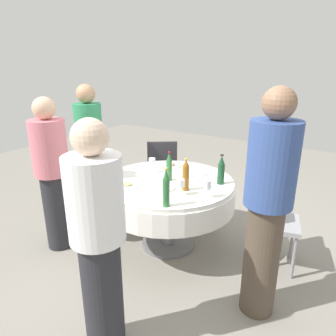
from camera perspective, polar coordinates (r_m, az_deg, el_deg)
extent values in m
plane|color=gray|center=(3.40, 0.00, -14.01)|extent=(10.00, 10.00, 0.00)
cylinder|color=white|center=(3.07, 0.00, -2.64)|extent=(1.32, 1.32, 0.04)
cylinder|color=white|center=(3.12, 0.00, -4.86)|extent=(1.35, 1.35, 0.22)
cylinder|color=slate|center=(3.27, 0.00, -10.48)|extent=(0.14, 0.14, 0.48)
cylinder|color=slate|center=(3.39, 0.00, -13.80)|extent=(0.56, 0.56, 0.03)
cylinder|color=#2D6B38|center=(3.03, 0.21, -0.47)|extent=(0.06, 0.06, 0.21)
cone|color=#2D6B38|center=(2.98, 0.21, 2.13)|extent=(0.05, 0.05, 0.08)
cylinder|color=red|center=(2.97, 0.21, 3.00)|extent=(0.02, 0.02, 0.01)
cylinder|color=#8C5619|center=(2.79, 3.32, -1.89)|extent=(0.06, 0.06, 0.24)
cone|color=#8C5619|center=(2.74, 3.38, 0.99)|extent=(0.06, 0.06, 0.06)
cylinder|color=gold|center=(2.73, 3.40, 1.69)|extent=(0.03, 0.03, 0.01)
cylinder|color=silver|center=(3.13, -9.29, -0.14)|extent=(0.07, 0.07, 0.20)
cone|color=silver|center=(3.09, -9.42, 2.17)|extent=(0.06, 0.06, 0.06)
cylinder|color=red|center=(3.07, -9.46, 2.86)|extent=(0.02, 0.02, 0.01)
cylinder|color=#2D6B38|center=(2.47, -0.36, -4.66)|extent=(0.06, 0.06, 0.24)
cone|color=#2D6B38|center=(2.41, -0.37, -1.18)|extent=(0.05, 0.05, 0.08)
cylinder|color=gold|center=(2.39, -0.37, -0.13)|extent=(0.03, 0.03, 0.01)
cylinder|color=#194728|center=(2.98, 9.86, -1.13)|extent=(0.07, 0.07, 0.20)
cone|color=#194728|center=(2.94, 10.02, 1.48)|extent=(0.06, 0.06, 0.09)
cylinder|color=black|center=(2.92, 10.07, 2.39)|extent=(0.03, 0.03, 0.01)
cylinder|color=white|center=(3.28, -2.96, -0.78)|extent=(0.06, 0.06, 0.00)
cylinder|color=white|center=(3.27, -2.98, -0.10)|extent=(0.01, 0.01, 0.08)
cylinder|color=white|center=(3.25, -3.00, 1.19)|extent=(0.07, 0.07, 0.08)
cylinder|color=white|center=(2.69, 7.28, -5.45)|extent=(0.06, 0.06, 0.00)
cylinder|color=white|center=(2.68, 7.31, -4.65)|extent=(0.01, 0.01, 0.08)
cylinder|color=white|center=(2.65, 7.38, -3.11)|extent=(0.06, 0.06, 0.08)
cylinder|color=maroon|center=(2.66, 7.36, -3.54)|extent=(0.05, 0.05, 0.03)
cylinder|color=white|center=(2.72, 2.34, -5.02)|extent=(0.06, 0.06, 0.00)
cylinder|color=white|center=(2.71, 2.35, -4.25)|extent=(0.01, 0.01, 0.08)
cylinder|color=white|center=(2.68, 2.37, -2.82)|extent=(0.07, 0.07, 0.07)
cylinder|color=maroon|center=(2.69, 2.37, -3.20)|extent=(0.06, 0.06, 0.03)
cylinder|color=white|center=(2.87, -1.15, -3.60)|extent=(0.25, 0.25, 0.02)
cylinder|color=white|center=(3.24, 5.27, -0.98)|extent=(0.23, 0.23, 0.02)
cylinder|color=white|center=(2.93, -7.62, -3.31)|extent=(0.21, 0.21, 0.02)
ellipsoid|color=tan|center=(2.92, -7.64, -2.98)|extent=(0.10, 0.09, 0.02)
cylinder|color=white|center=(3.47, 0.52, 0.43)|extent=(0.22, 0.22, 0.02)
ellipsoid|color=tan|center=(3.46, 0.52, 0.71)|extent=(0.10, 0.09, 0.02)
cube|color=silver|center=(3.23, 0.84, -1.11)|extent=(0.15, 0.12, 0.00)
cube|color=white|center=(3.00, 5.30, -2.55)|extent=(0.20, 0.20, 0.02)
cylinder|color=#26262B|center=(2.20, -12.07, -22.10)|extent=(0.26, 0.26, 0.84)
cylinder|color=white|center=(1.83, -13.52, -5.70)|extent=(0.34, 0.34, 0.53)
sphere|color=beige|center=(1.71, -14.45, 5.64)|extent=(0.21, 0.21, 0.21)
cylinder|color=#26262B|center=(3.39, -20.01, -7.55)|extent=(0.26, 0.26, 0.81)
cylinder|color=#D8727F|center=(3.16, -21.37, 3.54)|extent=(0.34, 0.34, 0.55)
sphere|color=#D8AD8C|center=(3.09, -22.21, 10.33)|extent=(0.21, 0.21, 0.21)
cylinder|color=#4C3F33|center=(2.49, 17.02, -16.03)|extent=(0.26, 0.26, 0.91)
cylinder|color=#334C8C|center=(2.16, 18.91, 0.65)|extent=(0.34, 0.34, 0.59)
sphere|color=#8C664C|center=(2.08, 20.11, 11.35)|extent=(0.22, 0.22, 0.22)
cylinder|color=#4C3F33|center=(4.13, -13.87, -2.17)|extent=(0.26, 0.26, 0.80)
cylinder|color=#2D8C59|center=(3.94, -14.66, 7.34)|extent=(0.34, 0.34, 0.59)
sphere|color=tan|center=(3.88, -15.17, 13.28)|extent=(0.23, 0.23, 0.23)
cube|color=#99999E|center=(3.05, 19.67, -9.58)|extent=(0.49, 0.49, 0.04)
cube|color=#99999E|center=(2.95, 16.62, -5.63)|extent=(0.14, 0.40, 0.42)
cylinder|color=gray|center=(3.03, 22.48, -15.30)|extent=(0.03, 0.03, 0.43)
cylinder|color=gray|center=(3.32, 22.19, -12.09)|extent=(0.03, 0.03, 0.43)
cylinder|color=gray|center=(3.01, 15.84, -14.70)|extent=(0.03, 0.03, 0.43)
cylinder|color=gray|center=(3.30, 16.22, -11.53)|extent=(0.03, 0.03, 0.43)
cube|color=#2D2D33|center=(4.34, -1.20, 0.11)|extent=(0.56, 0.56, 0.04)
cube|color=#2D2D33|center=(4.10, -1.09, 2.08)|extent=(0.34, 0.28, 0.42)
cylinder|color=gray|center=(4.59, 0.83, -1.95)|extent=(0.03, 0.03, 0.43)
cylinder|color=gray|center=(4.57, -3.42, -2.06)|extent=(0.03, 0.03, 0.43)
cylinder|color=gray|center=(4.27, 1.22, -3.57)|extent=(0.03, 0.03, 0.43)
cylinder|color=gray|center=(4.26, -3.35, -3.69)|extent=(0.03, 0.03, 0.43)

